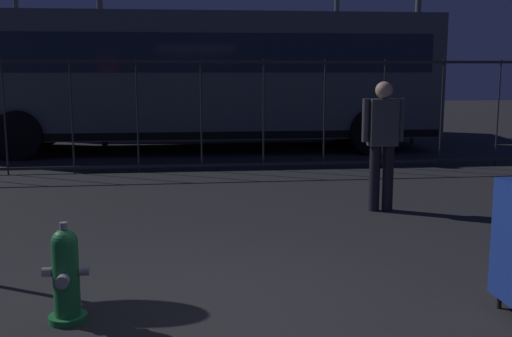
% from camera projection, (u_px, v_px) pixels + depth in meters
% --- Properties ---
extents(ground_plane, '(60.00, 60.00, 0.00)m').
position_uv_depth(ground_plane, '(237.00, 309.00, 4.79)').
color(ground_plane, '#262628').
extents(fire_hydrant, '(0.33, 0.32, 0.75)m').
position_uv_depth(fire_hydrant, '(66.00, 275.00, 4.50)').
color(fire_hydrant, '#1E7238').
rests_on(fire_hydrant, ground_plane).
extents(pedestrian, '(0.55, 0.22, 1.67)m').
position_uv_depth(pedestrian, '(382.00, 138.00, 7.98)').
color(pedestrian, black).
rests_on(pedestrian, ground_plane).
extents(fence_barrier, '(18.03, 0.04, 2.00)m').
position_uv_depth(fence_barrier, '(201.00, 115.00, 11.13)').
color(fence_barrier, '#2D2D33').
rests_on(fence_barrier, ground_plane).
extents(bus_near, '(10.54, 2.90, 3.00)m').
position_uv_depth(bus_near, '(199.00, 74.00, 13.96)').
color(bus_near, '#4C5156').
rests_on(bus_near, ground_plane).
extents(bus_far, '(10.73, 3.82, 3.00)m').
position_uv_depth(bus_far, '(186.00, 73.00, 17.65)').
color(bus_far, '#4C5156').
rests_on(bus_far, ground_plane).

